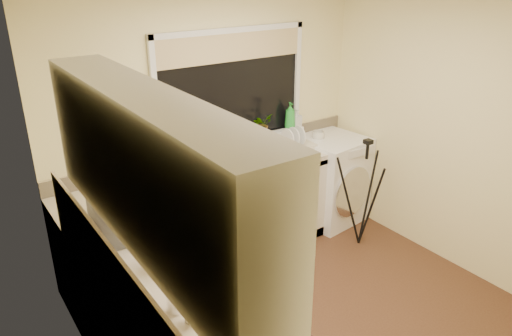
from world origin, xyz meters
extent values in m
plane|color=brown|center=(0.00, 0.00, 0.00)|extent=(3.20, 3.20, 0.00)
plane|color=#F7E9A5|center=(0.00, 1.50, 1.23)|extent=(3.20, 0.00, 3.20)
plane|color=#F7E9A5|center=(-1.60, 0.00, 1.23)|extent=(0.00, 3.00, 3.00)
plane|color=#F7E9A5|center=(1.60, 0.00, 1.23)|extent=(0.00, 3.00, 3.00)
cube|color=silver|center=(-0.33, 1.20, 0.43)|extent=(2.55, 0.60, 0.86)
cube|color=beige|center=(0.00, 1.20, 0.88)|extent=(3.20, 0.60, 0.04)
cube|color=beige|center=(-1.30, -0.30, 0.88)|extent=(0.60, 2.40, 0.04)
cube|color=silver|center=(-1.44, -0.45, 1.80)|extent=(0.28, 1.90, 0.70)
cube|color=beige|center=(-1.59, -0.30, 1.12)|extent=(0.02, 2.40, 0.45)
cube|color=beige|center=(0.00, 1.49, 0.97)|extent=(3.20, 0.02, 0.14)
cube|color=black|center=(0.20, 1.49, 1.55)|extent=(1.50, 0.02, 1.00)
cube|color=tan|center=(0.20, 1.46, 1.92)|extent=(1.50, 0.02, 0.25)
cube|color=white|center=(0.20, 1.43, 1.04)|extent=(1.60, 0.14, 0.03)
cube|color=tan|center=(0.20, 1.20, 0.91)|extent=(0.82, 0.46, 0.03)
cylinder|color=silver|center=(0.20, 1.38, 1.02)|extent=(0.03, 0.03, 0.24)
cube|color=white|center=(1.23, 1.16, 0.47)|extent=(0.73, 0.71, 0.93)
cube|color=#9998A0|center=(-0.51, 1.08, 0.91)|extent=(0.32, 0.24, 0.02)
cube|color=#55A9E8|center=(-0.52, 1.21, 1.03)|extent=(0.32, 0.05, 0.22)
cylinder|color=silver|center=(-1.20, 0.08, 0.99)|extent=(0.14, 0.14, 0.19)
cube|color=beige|center=(0.77, 1.22, 0.93)|extent=(0.38, 0.29, 0.06)
cylinder|color=white|center=(-1.32, -0.34, 0.96)|extent=(0.09, 0.09, 0.12)
imported|color=white|center=(-1.26, 0.63, 1.03)|extent=(0.35, 0.50, 0.27)
imported|color=#999999|center=(-0.30, 1.40, 1.18)|extent=(0.16, 0.13, 0.26)
imported|color=#999999|center=(-0.10, 1.42, 1.17)|extent=(0.16, 0.14, 0.24)
imported|color=#999999|center=(0.21, 1.41, 1.16)|extent=(0.14, 0.14, 0.22)
imported|color=#999999|center=(0.50, 1.41, 1.16)|extent=(0.22, 0.20, 0.21)
imported|color=green|center=(0.84, 1.40, 1.19)|extent=(0.13, 0.13, 0.28)
imported|color=#999999|center=(0.92, 1.40, 1.15)|extent=(0.09, 0.09, 0.19)
imported|color=silver|center=(1.12, 1.27, 0.95)|extent=(0.16, 0.16, 0.11)
imported|color=beige|center=(-1.29, -0.47, 0.94)|extent=(0.10, 0.10, 0.09)
camera|label=1|loc=(-2.17, -2.34, 2.64)|focal=34.24mm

